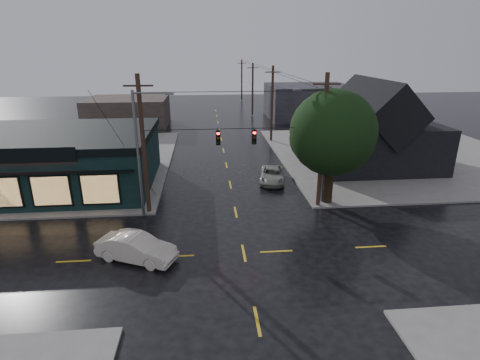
{
  "coord_description": "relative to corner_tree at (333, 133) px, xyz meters",
  "views": [
    {
      "loc": [
        -2.07,
        -19.79,
        11.81
      ],
      "look_at": [
        0.26,
        5.27,
        2.83
      ],
      "focal_mm": 28.0,
      "sensor_mm": 36.0,
      "label": 1
    }
  ],
  "objects": [
    {
      "name": "sidewalk_ne",
      "position": [
        12.59,
        13.0,
        -5.65
      ],
      "size": [
        28.0,
        28.0,
        0.15
      ],
      "primitive_type": "cube",
      "color": "slate",
      "rests_on": "ground"
    },
    {
      "name": "ground_plane",
      "position": [
        -7.41,
        -7.0,
        -5.72
      ],
      "size": [
        160.0,
        160.0,
        0.0
      ],
      "primitive_type": "plane",
      "color": "black"
    },
    {
      "name": "utility_pole_far_a",
      "position": [
        -0.91,
        21.0,
        -5.72
      ],
      "size": [
        2.0,
        0.32,
        9.65
      ],
      "primitive_type": null,
      "color": "#321F16",
      "rests_on": "ground"
    },
    {
      "name": "utility_pole_far_b",
      "position": [
        -0.91,
        41.0,
        -5.72
      ],
      "size": [
        2.0,
        0.32,
        9.15
      ],
      "primitive_type": null,
      "color": "#321F16",
      "rests_on": "ground"
    },
    {
      "name": "sedan_cream",
      "position": [
        -13.73,
        -7.16,
        -4.94
      ],
      "size": [
        5.0,
        3.43,
        1.56
      ],
      "primitive_type": "imported",
      "rotation": [
        0.0,
        0.0,
        1.16
      ],
      "color": "silver",
      "rests_on": "ground"
    },
    {
      "name": "bg_building_east",
      "position": [
        8.59,
        38.0,
        -2.92
      ],
      "size": [
        14.0,
        12.0,
        5.6
      ],
      "primitive_type": "cube",
      "color": "#242328",
      "rests_on": "ground"
    },
    {
      "name": "streetlight_nw",
      "position": [
        -14.21,
        -1.2,
        -5.72
      ],
      "size": [
        5.4,
        0.3,
        9.15
      ],
      "primitive_type": null,
      "color": "slate",
      "rests_on": "ground"
    },
    {
      "name": "suv_silver",
      "position": [
        -3.48,
        5.45,
        -5.07
      ],
      "size": [
        3.01,
        5.03,
        1.31
      ],
      "primitive_type": "imported",
      "rotation": [
        0.0,
        0.0,
        -0.19
      ],
      "color": "#98988C",
      "rests_on": "ground"
    },
    {
      "name": "pizza_shop",
      "position": [
        -22.41,
        5.94,
        -3.17
      ],
      "size": [
        16.3,
        12.34,
        4.9
      ],
      "color": "black",
      "rests_on": "ground"
    },
    {
      "name": "span_signal_assembly",
      "position": [
        -7.32,
        -0.5,
        -0.03
      ],
      "size": [
        13.0,
        0.48,
        1.23
      ],
      "color": "black",
      "rests_on": "ground"
    },
    {
      "name": "utility_pole_nw",
      "position": [
        -13.91,
        -0.5,
        -5.72
      ],
      "size": [
        2.0,
        0.32,
        10.15
      ],
      "primitive_type": null,
      "color": "#321F16",
      "rests_on": "ground"
    },
    {
      "name": "streetlight_ne",
      "position": [
        -0.41,
        0.2,
        -5.72
      ],
      "size": [
        5.4,
        0.3,
        9.15
      ],
      "primitive_type": null,
      "color": "slate",
      "rests_on": "ground"
    },
    {
      "name": "ne_building",
      "position": [
        7.59,
        10.0,
        -1.25
      ],
      "size": [
        12.6,
        11.6,
        8.75
      ],
      "color": "black",
      "rests_on": "ground"
    },
    {
      "name": "sidewalk_nw",
      "position": [
        -27.41,
        13.0,
        -5.65
      ],
      "size": [
        28.0,
        28.0,
        0.15
      ],
      "primitive_type": "cube",
      "color": "slate",
      "rests_on": "ground"
    },
    {
      "name": "utility_pole_far_c",
      "position": [
        -0.91,
        61.0,
        -5.72
      ],
      "size": [
        2.0,
        0.32,
        9.15
      ],
      "primitive_type": null,
      "color": "#321F16",
      "rests_on": "ground"
    },
    {
      "name": "utility_pole_ne",
      "position": [
        -0.91,
        -0.5,
        -5.72
      ],
      "size": [
        2.0,
        0.32,
        10.15
      ],
      "primitive_type": null,
      "color": "#321F16",
      "rests_on": "ground"
    },
    {
      "name": "corner_tree",
      "position": [
        0.0,
        0.0,
        0.0
      ],
      "size": [
        6.51,
        6.51,
        8.86
      ],
      "color": "black",
      "rests_on": "ground"
    },
    {
      "name": "bg_building_west",
      "position": [
        -21.41,
        33.0,
        -3.52
      ],
      "size": [
        12.0,
        10.0,
        4.4
      ],
      "primitive_type": "cube",
      "color": "#312924",
      "rests_on": "ground"
    }
  ]
}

